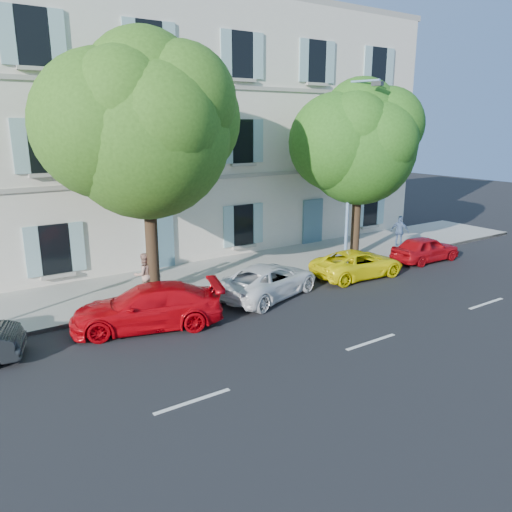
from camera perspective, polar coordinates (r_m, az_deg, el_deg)
ground at (r=18.42m, az=3.93°, el=-5.46°), size 90.00×90.00×0.00m
sidewalk at (r=21.90m, az=-3.19°, el=-1.92°), size 36.00×4.50×0.15m
kerb at (r=20.14m, az=-0.03°, el=-3.39°), size 36.00×0.16×0.16m
building at (r=26.09m, az=-10.04°, el=13.79°), size 28.00×7.00×12.00m
car_red_coupe at (r=16.47m, az=-12.31°, el=-5.71°), size 5.18×3.32×1.40m
car_white_coupe at (r=18.98m, az=1.38°, el=-2.80°), size 4.95×3.37×1.26m
car_yellow_supercar at (r=21.84m, az=11.55°, el=-0.87°), size 4.29×2.18×1.16m
car_red_hatchback at (r=25.16m, az=18.79°, el=0.79°), size 3.67×1.58×1.23m
tree_left at (r=18.19m, az=-12.48°, el=13.36°), size 5.88×5.88×9.12m
tree_right at (r=24.02m, az=11.75°, el=11.93°), size 5.20×5.20×8.01m
street_lamp at (r=23.16m, az=10.94°, el=10.43°), size 0.40×1.73×8.04m
pedestrian_a at (r=19.67m, az=-11.53°, el=-1.28°), size 0.76×0.69×1.74m
pedestrian_b at (r=18.98m, az=-12.66°, el=-2.09°), size 0.84×0.68×1.65m
pedestrian_c at (r=27.09m, az=16.11°, el=2.73°), size 0.75×1.04×1.63m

